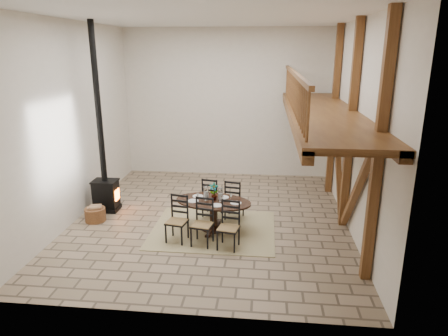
# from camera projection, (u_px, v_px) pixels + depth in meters

# --- Properties ---
(ground) EXTENTS (8.00, 8.00, 0.00)m
(ground) POSITION_uv_depth(u_px,v_px,m) (211.00, 218.00, 10.55)
(ground) COLOR #998066
(ground) RESTS_ON ground
(room_shell) EXTENTS (7.02, 8.02, 5.01)m
(room_shell) POSITION_uv_depth(u_px,v_px,m) (259.00, 105.00, 9.57)
(room_shell) COLOR silver
(room_shell) RESTS_ON ground
(rug) EXTENTS (3.00, 2.50, 0.02)m
(rug) POSITION_uv_depth(u_px,v_px,m) (214.00, 229.00, 9.88)
(rug) COLOR tan
(rug) RESTS_ON ground
(dining_table) EXTENTS (2.05, 2.29, 1.20)m
(dining_table) POSITION_uv_depth(u_px,v_px,m) (212.00, 216.00, 9.66)
(dining_table) COLOR black
(dining_table) RESTS_ON ground
(wood_stove) EXTENTS (0.67, 0.52, 5.00)m
(wood_stove) POSITION_uv_depth(u_px,v_px,m) (104.00, 172.00, 10.78)
(wood_stove) COLOR black
(wood_stove) RESTS_ON ground
(log_basket) EXTENTS (0.53, 0.53, 0.44)m
(log_basket) POSITION_uv_depth(u_px,v_px,m) (95.00, 214.00, 10.35)
(log_basket) COLOR brown
(log_basket) RESTS_ON ground
(log_stack) EXTENTS (0.43, 0.49, 0.20)m
(log_stack) POSITION_uv_depth(u_px,v_px,m) (103.00, 202.00, 11.38)
(log_stack) COLOR tan
(log_stack) RESTS_ON ground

